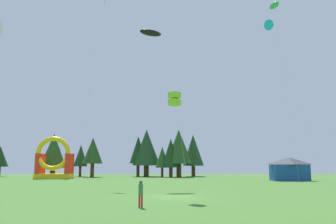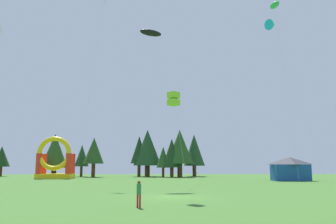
{
  "view_description": "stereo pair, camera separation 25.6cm",
  "coord_description": "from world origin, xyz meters",
  "px_view_note": "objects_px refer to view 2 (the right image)",
  "views": [
    {
      "loc": [
        -1.36,
        -28.69,
        2.71
      ],
      "look_at": [
        0.0,
        11.43,
        8.69
      ],
      "focal_mm": 36.94,
      "sensor_mm": 36.0,
      "label": 1
    },
    {
      "loc": [
        -1.11,
        -28.7,
        2.71
      ],
      "look_at": [
        0.0,
        11.43,
        8.69
      ],
      "focal_mm": 36.94,
      "sensor_mm": 36.0,
      "label": 2
    }
  ],
  "objects_px": {
    "inflatable_red_slide": "(55,163)",
    "festival_tent": "(290,169)",
    "kite_green_parafoil": "(275,5)",
    "person_midfield": "(139,191)",
    "kite_cyan_delta": "(272,25)",
    "kite_lime_box": "(174,99)",
    "kite_black_parafoil": "(151,33)"
  },
  "relations": [
    {
      "from": "kite_green_parafoil",
      "to": "kite_cyan_delta",
      "type": "height_order",
      "value": "kite_green_parafoil"
    },
    {
      "from": "kite_lime_box",
      "to": "kite_cyan_delta",
      "type": "bearing_deg",
      "value": 48.76
    },
    {
      "from": "kite_lime_box",
      "to": "festival_tent",
      "type": "xyz_separation_m",
      "value": [
        19.63,
        27.11,
        -6.06
      ]
    },
    {
      "from": "festival_tent",
      "to": "kite_black_parafoil",
      "type": "bearing_deg",
      "value": -152.16
    },
    {
      "from": "kite_black_parafoil",
      "to": "festival_tent",
      "type": "height_order",
      "value": "kite_black_parafoil"
    },
    {
      "from": "kite_lime_box",
      "to": "festival_tent",
      "type": "bearing_deg",
      "value": 54.1
    },
    {
      "from": "festival_tent",
      "to": "inflatable_red_slide",
      "type": "bearing_deg",
      "value": 166.93
    },
    {
      "from": "kite_green_parafoil",
      "to": "person_midfield",
      "type": "height_order",
      "value": "kite_green_parafoil"
    },
    {
      "from": "kite_green_parafoil",
      "to": "inflatable_red_slide",
      "type": "bearing_deg",
      "value": 149.8
    },
    {
      "from": "kite_lime_box",
      "to": "person_midfield",
      "type": "xyz_separation_m",
      "value": [
        -2.42,
        -5.64,
        -6.92
      ]
    },
    {
      "from": "inflatable_red_slide",
      "to": "festival_tent",
      "type": "distance_m",
      "value": 40.72
    },
    {
      "from": "inflatable_red_slide",
      "to": "person_midfield",
      "type": "bearing_deg",
      "value": -67.23
    },
    {
      "from": "kite_cyan_delta",
      "to": "person_midfield",
      "type": "relative_size",
      "value": 13.18
    },
    {
      "from": "kite_green_parafoil",
      "to": "festival_tent",
      "type": "bearing_deg",
      "value": 64.75
    },
    {
      "from": "festival_tent",
      "to": "kite_green_parafoil",
      "type": "bearing_deg",
      "value": -115.25
    },
    {
      "from": "kite_black_parafoil",
      "to": "inflatable_red_slide",
      "type": "distance_m",
      "value": 32.04
    },
    {
      "from": "person_midfield",
      "to": "inflatable_red_slide",
      "type": "xyz_separation_m",
      "value": [
        -17.61,
        41.96,
        1.86
      ]
    },
    {
      "from": "kite_lime_box",
      "to": "kite_green_parafoil",
      "type": "relative_size",
      "value": 0.35
    },
    {
      "from": "person_midfield",
      "to": "festival_tent",
      "type": "xyz_separation_m",
      "value": [
        22.04,
        32.75,
        0.86
      ]
    },
    {
      "from": "kite_black_parafoil",
      "to": "person_midfield",
      "type": "xyz_separation_m",
      "value": [
        -0.12,
        -21.17,
        -18.6
      ]
    },
    {
      "from": "person_midfield",
      "to": "kite_cyan_delta",
      "type": "bearing_deg",
      "value": -109.7
    },
    {
      "from": "kite_lime_box",
      "to": "festival_tent",
      "type": "distance_m",
      "value": 34.01
    },
    {
      "from": "kite_lime_box",
      "to": "person_midfield",
      "type": "bearing_deg",
      "value": -113.21
    },
    {
      "from": "person_midfield",
      "to": "festival_tent",
      "type": "relative_size",
      "value": 0.3
    },
    {
      "from": "kite_lime_box",
      "to": "kite_black_parafoil",
      "type": "xyz_separation_m",
      "value": [
        -2.29,
        15.53,
        11.68
      ]
    },
    {
      "from": "kite_green_parafoil",
      "to": "kite_lime_box",
      "type": "bearing_deg",
      "value": -131.77
    },
    {
      "from": "kite_green_parafoil",
      "to": "kite_black_parafoil",
      "type": "xyz_separation_m",
      "value": [
        -16.79,
        -0.7,
        -4.38
      ]
    },
    {
      "from": "kite_green_parafoil",
      "to": "person_midfield",
      "type": "distance_m",
      "value": 35.94
    },
    {
      "from": "person_midfield",
      "to": "kite_lime_box",
      "type": "bearing_deg",
      "value": -95.72
    },
    {
      "from": "kite_green_parafoil",
      "to": "person_midfield",
      "type": "xyz_separation_m",
      "value": [
        -16.91,
        -21.87,
        -22.97
      ]
    },
    {
      "from": "kite_lime_box",
      "to": "kite_green_parafoil",
      "type": "height_order",
      "value": "kite_green_parafoil"
    },
    {
      "from": "kite_black_parafoil",
      "to": "person_midfield",
      "type": "distance_m",
      "value": 28.18
    }
  ]
}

